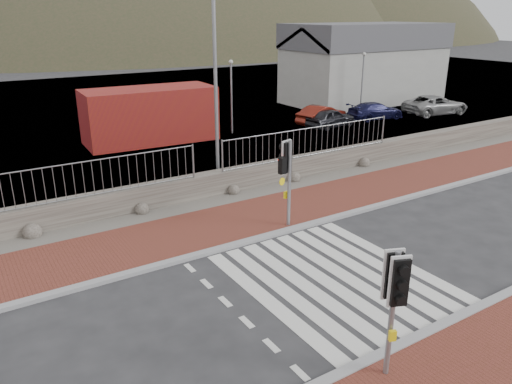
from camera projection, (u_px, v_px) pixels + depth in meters
ground at (334, 277)px, 13.19m from camera, size 220.00×220.00×0.00m
sidewalk_far at (246, 220)px, 16.75m from camera, size 40.00×3.00×0.08m
kerb_near at (425, 334)px, 10.79m from camera, size 40.00×0.25×0.12m
kerb_far at (270, 235)px, 15.56m from camera, size 40.00×0.25×0.12m
zebra_crossing at (334, 277)px, 13.19m from camera, size 4.62×5.60×0.01m
gravel_strip at (217, 202)px, 18.34m from camera, size 40.00×1.50×0.06m
stone_wall at (207, 185)px, 18.83m from camera, size 40.00×0.60×0.90m
railing at (208, 151)px, 18.25m from camera, size 18.07×0.07×1.22m
quay at (75, 111)px, 35.35m from camera, size 120.00×40.00×0.50m
water at (7, 67)px, 63.14m from camera, size 220.00×50.00×0.05m
harbor_building at (365, 63)px, 38.05m from camera, size 12.20×6.20×5.80m
hills_backdrop at (48, 178)px, 94.25m from camera, size 254.00×90.00×100.00m
traffic_signal_near at (395, 289)px, 8.97m from camera, size 0.44×0.36×2.68m
traffic_signal_far at (289, 166)px, 15.53m from camera, size 0.72×0.38×2.91m
streetlight at (219, 71)px, 18.57m from camera, size 1.68×0.60×8.03m
shipping_container at (150, 115)px, 26.56m from camera, size 6.97×3.20×2.85m
car_a at (331, 118)px, 30.08m from camera, size 3.50×1.76×1.15m
car_b at (322, 115)px, 30.84m from camera, size 3.78×2.03×1.18m
car_c at (376, 111)px, 32.34m from camera, size 3.97×2.07×1.10m
car_d at (436, 105)px, 33.88m from camera, size 4.84×2.76×1.27m
car_e at (432, 103)px, 34.66m from camera, size 3.79×1.88×1.24m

